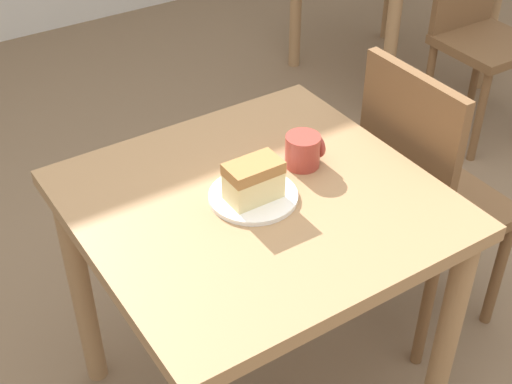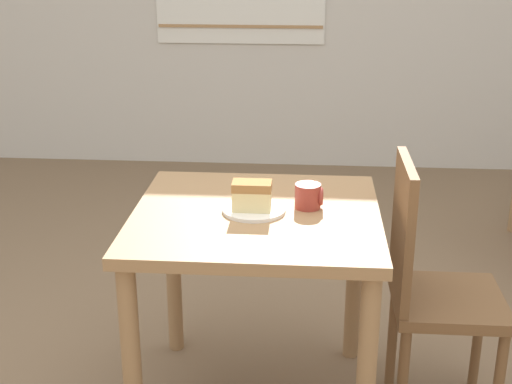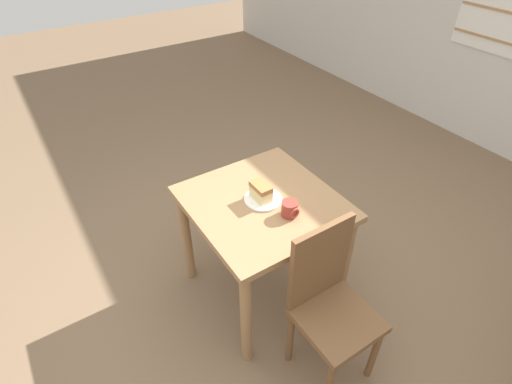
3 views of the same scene
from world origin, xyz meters
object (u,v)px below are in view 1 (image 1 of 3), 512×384
at_px(chair_near_window, 424,198).
at_px(plate, 253,196).
at_px(dining_table_near, 256,239).
at_px(coffee_mug, 304,150).
at_px(cake_slice, 254,180).
at_px(chair_far_corner, 479,25).

height_order(chair_near_window, plate, chair_near_window).
bearing_deg(dining_table_near, coffee_mug, 16.43).
xyz_separation_m(chair_near_window, cake_slice, (-0.60, -0.01, 0.31)).
height_order(dining_table_near, cake_slice, cake_slice).
xyz_separation_m(chair_far_corner, cake_slice, (-1.65, -0.78, 0.31)).
bearing_deg(chair_near_window, plate, 90.11).
bearing_deg(chair_far_corner, dining_table_near, -154.46).
bearing_deg(chair_far_corner, coffee_mug, -153.51).
xyz_separation_m(dining_table_near, coffee_mug, (0.17, 0.05, 0.17)).
xyz_separation_m(plate, coffee_mug, (0.18, 0.05, 0.04)).
height_order(chair_far_corner, cake_slice, chair_far_corner).
height_order(chair_near_window, cake_slice, chair_near_window).
relative_size(chair_near_window, cake_slice, 7.29).
bearing_deg(chair_far_corner, chair_near_window, -143.53).
xyz_separation_m(dining_table_near, chair_near_window, (0.59, 0.00, -0.12)).
height_order(dining_table_near, plate, plate).
bearing_deg(coffee_mug, cake_slice, -162.35).
relative_size(dining_table_near, coffee_mug, 8.61).
height_order(chair_near_window, coffee_mug, chair_near_window).
distance_m(plate, coffee_mug, 0.19).
relative_size(dining_table_near, chair_far_corner, 0.87).
bearing_deg(dining_table_near, plate, 165.74).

